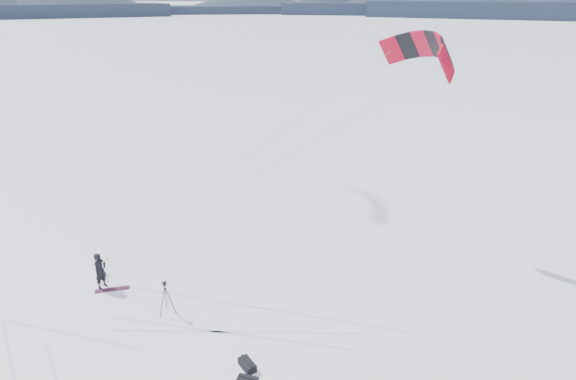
# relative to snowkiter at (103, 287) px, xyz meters

# --- Properties ---
(ground) EXTENTS (1800.00, 1800.00, 0.00)m
(ground) POSITION_rel_snowkiter_xyz_m (3.57, -3.58, 0.00)
(ground) COLOR white
(horizon_hills) EXTENTS (704.84, 706.81, 10.43)m
(horizon_hills) POSITION_rel_snowkiter_xyz_m (3.57, -3.58, 4.60)
(horizon_hills) COLOR #181F30
(horizon_hills) RESTS_ON ground
(snow_tracks) EXTENTS (14.76, 10.25, 0.01)m
(snow_tracks) POSITION_rel_snowkiter_xyz_m (2.93, -3.93, 0.00)
(snow_tracks) COLOR silver
(snow_tracks) RESTS_ON ground
(snowkiter) EXTENTS (0.61, 0.75, 1.78)m
(snowkiter) POSITION_rel_snowkiter_xyz_m (0.00, 0.00, 0.00)
(snowkiter) COLOR black
(snowkiter) RESTS_ON ground
(snowboard) EXTENTS (1.54, 0.75, 0.04)m
(snowboard) POSITION_rel_snowkiter_xyz_m (0.52, -0.17, 0.02)
(snowboard) COLOR maroon
(snowboard) RESTS_ON ground
(tripod) EXTENTS (0.66, 0.73, 1.55)m
(tripod) POSITION_rel_snowkiter_xyz_m (3.63, -1.64, 1.00)
(tripod) COLOR black
(tripod) RESTS_ON ground
(gear_bag_b) EXTENTS (0.79, 0.85, 0.36)m
(gear_bag_b) POSITION_rel_snowkiter_xyz_m (7.60, -4.62, 0.16)
(gear_bag_b) COLOR black
(gear_bag_b) RESTS_ON ground
(power_kite) EXTENTS (15.86, 7.61, 9.97)m
(power_kite) POSITION_rel_snowkiter_xyz_m (14.48, 4.78, 10.29)
(power_kite) COLOR red
(power_kite) RESTS_ON ground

